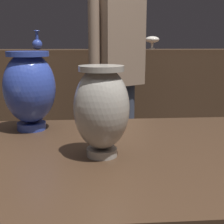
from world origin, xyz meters
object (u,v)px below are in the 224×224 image
object	(u,v)px
vase_centerpiece	(102,108)
shelf_vase_left	(37,43)
shelf_vase_center	(95,36)
visitor_center_back	(119,63)
shelf_vase_right	(152,40)
vase_right_accent	(29,88)

from	to	relation	value
vase_centerpiece	shelf_vase_left	distance (m)	2.29
shelf_vase_left	shelf_vase_center	size ratio (longest dim) A/B	0.64
visitor_center_back	shelf_vase_center	bearing A→B (deg)	-114.77
shelf_vase_right	shelf_vase_center	world-z (taller)	shelf_vase_center
vase_right_accent	shelf_vase_left	xyz separation A→B (m)	(-0.27, 1.99, 0.12)
shelf_vase_center	vase_right_accent	bearing A→B (deg)	-96.99
shelf_vase_right	vase_centerpiece	bearing A→B (deg)	-104.23
shelf_vase_center	vase_centerpiece	bearing A→B (deg)	-91.24
vase_right_accent	shelf_vase_right	world-z (taller)	shelf_vase_right
vase_centerpiece	visitor_center_back	bearing A→B (deg)	82.83
vase_centerpiece	shelf_vase_left	size ratio (longest dim) A/B	1.24
vase_right_accent	visitor_center_back	xyz separation A→B (m)	(0.38, 1.20, -0.01)
shelf_vase_right	visitor_center_back	distance (m)	0.91
shelf_vase_left	visitor_center_back	xyz separation A→B (m)	(0.65, -0.79, -0.13)
vase_right_accent	shelf_vase_center	size ratio (longest dim) A/B	0.89
vase_centerpiece	shelf_vase_center	world-z (taller)	shelf_vase_center
vase_right_accent	visitor_center_back	bearing A→B (deg)	72.29
shelf_vase_right	shelf_vase_center	distance (m)	0.52
shelf_vase_left	shelf_vase_center	world-z (taller)	shelf_vase_center
vase_centerpiece	vase_right_accent	world-z (taller)	vase_right_accent
shelf_vase_left	visitor_center_back	bearing A→B (deg)	-50.49
shelf_vase_left	shelf_vase_right	bearing A→B (deg)	0.80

